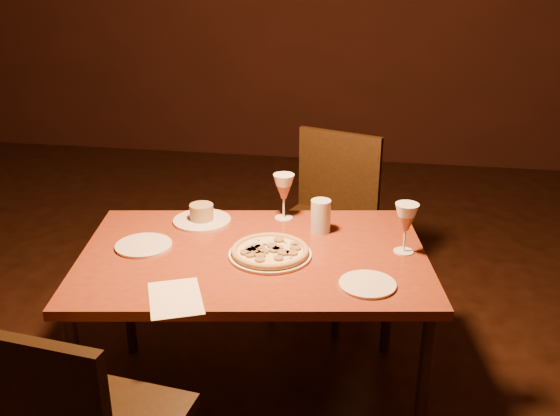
# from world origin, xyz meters

# --- Properties ---
(dining_table) EXTENTS (1.39, 1.02, 0.68)m
(dining_table) POSITION_xyz_m (0.28, 0.18, 0.62)
(dining_table) COLOR brown
(dining_table) RESTS_ON floor
(chair_far) EXTENTS (0.56, 0.56, 0.90)m
(chair_far) POSITION_xyz_m (0.48, 0.99, 0.51)
(chair_far) COLOR black
(chair_far) RESTS_ON floor
(pizza_plate) EXTENTS (0.30, 0.30, 0.03)m
(pizza_plate) POSITION_xyz_m (0.35, 0.17, 0.70)
(pizza_plate) COLOR white
(pizza_plate) RESTS_ON dining_table
(ramekin_saucer) EXTENTS (0.24, 0.24, 0.08)m
(ramekin_saucer) POSITION_xyz_m (0.01, 0.43, 0.71)
(ramekin_saucer) COLOR white
(ramekin_saucer) RESTS_ON dining_table
(wine_glass_far) EXTENTS (0.09, 0.09, 0.19)m
(wine_glass_far) POSITION_xyz_m (0.34, 0.52, 0.78)
(wine_glass_far) COLOR #AB6247
(wine_glass_far) RESTS_ON dining_table
(wine_glass_right) EXTENTS (0.09, 0.09, 0.19)m
(wine_glass_right) POSITION_xyz_m (0.83, 0.28, 0.78)
(wine_glass_right) COLOR #AB6247
(wine_glass_right) RESTS_ON dining_table
(water_tumbler) EXTENTS (0.08, 0.08, 0.13)m
(water_tumbler) POSITION_xyz_m (0.51, 0.41, 0.75)
(water_tumbler) COLOR silver
(water_tumbler) RESTS_ON dining_table
(side_plate_left) EXTENTS (0.21, 0.21, 0.01)m
(side_plate_left) POSITION_xyz_m (-0.14, 0.16, 0.69)
(side_plate_left) COLOR white
(side_plate_left) RESTS_ON dining_table
(side_plate_near) EXTENTS (0.19, 0.19, 0.01)m
(side_plate_near) POSITION_xyz_m (0.71, 0.00, 0.69)
(side_plate_near) COLOR white
(side_plate_near) RESTS_ON dining_table
(menu_card) EXTENTS (0.25, 0.29, 0.00)m
(menu_card) POSITION_xyz_m (0.10, -0.18, 0.68)
(menu_card) COLOR white
(menu_card) RESTS_ON dining_table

